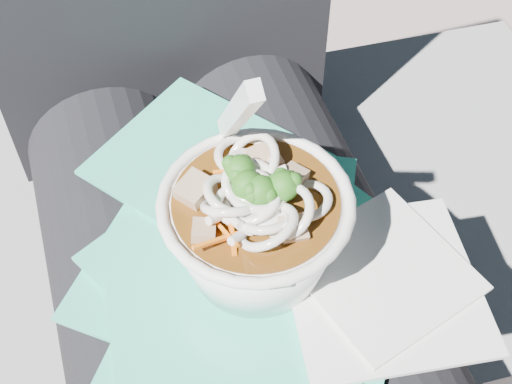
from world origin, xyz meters
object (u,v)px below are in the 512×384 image
object	(u,v)px
plastic_bag	(235,273)
stone_ledge	(211,321)
udon_bowl	(256,222)
lap	(239,303)
person_body	(210,208)

from	to	relation	value
plastic_bag	stone_ledge	bearing A→B (deg)	87.28
udon_bowl	stone_ledge	bearing A→B (deg)	93.27
stone_ledge	lap	bearing A→B (deg)	-90.00
lap	udon_bowl	size ratio (longest dim) A/B	2.52
lap	udon_bowl	distance (m)	0.15
stone_ledge	person_body	xyz separation A→B (m)	(0.00, -0.06, 0.33)
stone_ledge	lap	world-z (taller)	lap
stone_ledge	plastic_bag	xyz separation A→B (m)	(-0.01, -0.17, 0.39)
stone_ledge	lap	size ratio (longest dim) A/B	2.08
person_body	udon_bowl	world-z (taller)	person_body
lap	person_body	bearing A→B (deg)	90.00
person_body	udon_bowl	xyz separation A→B (m)	(0.01, -0.11, 0.12)
stone_ledge	person_body	world-z (taller)	person_body
stone_ledge	person_body	size ratio (longest dim) A/B	1.01
person_body	udon_bowl	bearing A→B (deg)	-85.06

